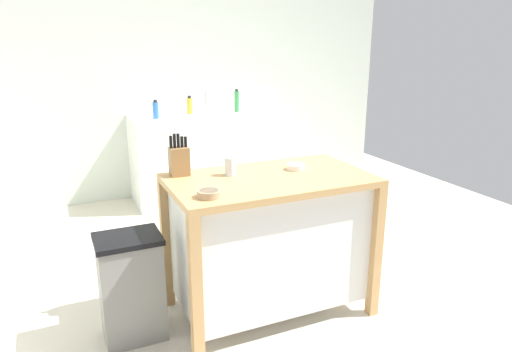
% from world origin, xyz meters
% --- Properties ---
extents(ground_plane, '(6.26, 6.26, 0.00)m').
position_xyz_m(ground_plane, '(0.00, 0.00, 0.00)').
color(ground_plane, beige).
rests_on(ground_plane, ground).
extents(wall_back, '(5.26, 0.10, 2.60)m').
position_xyz_m(wall_back, '(0.00, 2.52, 1.30)').
color(wall_back, silver).
rests_on(wall_back, ground).
extents(kitchen_island, '(1.20, 0.69, 0.89)m').
position_xyz_m(kitchen_island, '(-0.01, -0.12, 0.50)').
color(kitchen_island, tan).
rests_on(kitchen_island, ground).
extents(knife_block, '(0.11, 0.09, 0.25)m').
position_xyz_m(knife_block, '(-0.49, 0.13, 0.98)').
color(knife_block, olive).
rests_on(knife_block, kitchen_island).
extents(bowl_stoneware_deep, '(0.11, 0.11, 0.03)m').
position_xyz_m(bowl_stoneware_deep, '(0.20, -0.04, 0.91)').
color(bowl_stoneware_deep, silver).
rests_on(bowl_stoneware_deep, kitchen_island).
extents(bowl_ceramic_wide, '(0.12, 0.12, 0.04)m').
position_xyz_m(bowl_ceramic_wide, '(-0.46, -0.32, 0.91)').
color(bowl_ceramic_wide, tan).
rests_on(bowl_ceramic_wide, kitchen_island).
extents(drinking_cup, '(0.07, 0.07, 0.11)m').
position_xyz_m(drinking_cup, '(-0.22, 0.01, 0.94)').
color(drinking_cup, silver).
rests_on(drinking_cup, kitchen_island).
extents(trash_bin, '(0.36, 0.28, 0.63)m').
position_xyz_m(trash_bin, '(-0.85, -0.06, 0.32)').
color(trash_bin, slate).
rests_on(trash_bin, ground).
extents(sink_counter, '(1.67, 0.60, 0.91)m').
position_xyz_m(sink_counter, '(0.39, 2.17, 0.46)').
color(sink_counter, silver).
rests_on(sink_counter, ground).
extents(sink_faucet, '(0.02, 0.02, 0.22)m').
position_xyz_m(sink_faucet, '(0.39, 2.31, 1.02)').
color(sink_faucet, '#B7BCC1').
rests_on(sink_faucet, sink_counter).
extents(bottle_hand_soap, '(0.05, 0.05, 0.24)m').
position_xyz_m(bottle_hand_soap, '(0.70, 2.18, 1.02)').
color(bottle_hand_soap, green).
rests_on(bottle_hand_soap, sink_counter).
extents(bottle_dish_soap, '(0.06, 0.06, 0.18)m').
position_xyz_m(bottle_dish_soap, '(-0.19, 2.11, 0.99)').
color(bottle_dish_soap, blue).
rests_on(bottle_dish_soap, sink_counter).
extents(bottle_spray_cleaner, '(0.06, 0.06, 0.19)m').
position_xyz_m(bottle_spray_cleaner, '(0.19, 2.25, 0.99)').
color(bottle_spray_cleaner, yellow).
rests_on(bottle_spray_cleaner, sink_counter).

